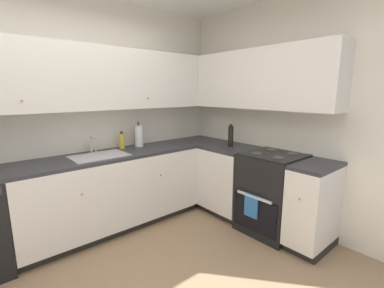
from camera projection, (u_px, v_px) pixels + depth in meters
The scene contains 14 objects.
wall_back at pixel (60, 117), 2.91m from camera, with size 4.22×0.05×2.65m, color silver.
wall_right at pixel (299, 116), 3.00m from camera, with size 0.05×3.38×2.65m, color silver.
lower_cabinets_back at pixel (114, 192), 3.11m from camera, with size 2.08×0.62×0.87m.
countertop_back at pixel (111, 155), 3.02m from camera, with size 3.28×0.60×0.04m, color #2D2D33.
lower_cabinets_right at pixel (254, 189), 3.22m from camera, with size 0.62×1.60×0.87m.
countertop_right at pixel (255, 153), 3.13m from camera, with size 0.60×1.60×0.03m.
oven_range at pixel (272, 192), 3.04m from camera, with size 0.68×0.62×1.05m.
upper_cabinets_back at pixel (87, 78), 2.86m from camera, with size 2.96×0.34×0.68m.
upper_cabinets_right at pixel (250, 80), 3.22m from camera, with size 0.32×2.15×0.68m.
sink at pixel (100, 160), 2.91m from camera, with size 0.58×0.40×0.10m.
faucet at pixel (92, 143), 3.03m from camera, with size 0.07×0.16×0.19m.
soap_bottle at pixel (122, 141), 3.28m from camera, with size 0.07×0.07×0.21m.
paper_towel_roll at pixel (139, 136), 3.40m from camera, with size 0.11×0.11×0.33m.
oil_bottle at pixel (231, 136), 3.39m from camera, with size 0.07×0.07×0.29m.
Camera 1 is at (-0.80, -1.49, 1.60)m, focal length 24.81 mm.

